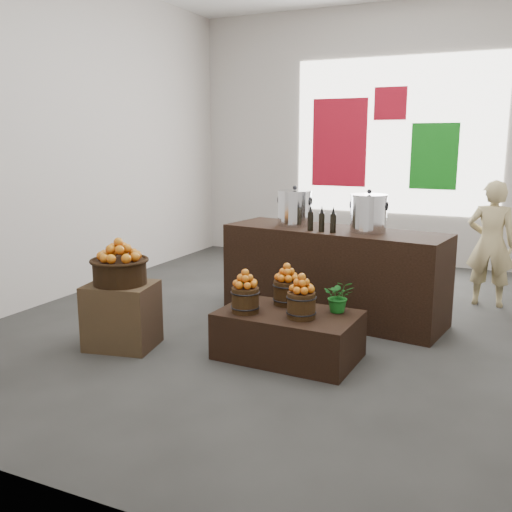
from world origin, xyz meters
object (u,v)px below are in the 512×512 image
at_px(crate, 122,315).
at_px(shopper, 491,244).
at_px(display_table, 288,335).
at_px(stock_pot_center, 368,214).
at_px(counter, 333,273).
at_px(wicker_basket, 120,272).
at_px(stock_pot_left, 295,209).

bearing_deg(crate, shopper, 44.00).
xyz_separation_m(display_table, stock_pot_center, (0.38, 1.28, 0.97)).
xyz_separation_m(display_table, shopper, (1.54, 2.57, 0.54)).
bearing_deg(counter, display_table, -81.58).
bearing_deg(crate, stock_pot_center, 41.30).
height_order(wicker_basket, stock_pot_center, stock_pot_center).
bearing_deg(display_table, counter, 92.42).
bearing_deg(display_table, wicker_basket, -162.91).
bearing_deg(counter, stock_pot_center, 0.00).
bearing_deg(counter, stock_pot_left, 180.00).
bearing_deg(shopper, crate, 44.75).
xyz_separation_m(stock_pot_left, shopper, (2.04, 1.16, -0.44)).
xyz_separation_m(display_table, stock_pot_left, (-0.50, 1.41, 0.97)).
relative_size(wicker_basket, counter, 0.20).
height_order(stock_pot_left, shopper, shopper).
distance_m(wicker_basket, counter, 2.34).
relative_size(display_table, stock_pot_left, 3.28).
height_order(crate, shopper, shopper).
bearing_deg(stock_pot_left, shopper, 29.67).
distance_m(stock_pot_left, shopper, 2.38).
bearing_deg(counter, wicker_basket, -123.09).
bearing_deg(crate, wicker_basket, 0.00).
height_order(display_table, counter, counter).
bearing_deg(wicker_basket, counter, 48.58).
bearing_deg(display_table, stock_pot_center, 75.78).
bearing_deg(counter, shopper, 46.93).
height_order(stock_pot_center, shopper, shopper).
bearing_deg(display_table, crate, -162.91).
distance_m(display_table, stock_pot_center, 1.65).
relative_size(stock_pot_left, shopper, 0.25).
bearing_deg(crate, stock_pot_left, 60.05).
relative_size(stock_pot_center, shopper, 0.25).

